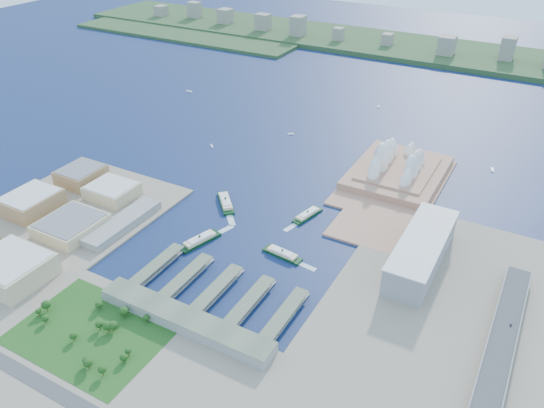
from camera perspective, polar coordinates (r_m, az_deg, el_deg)
The scene contains 24 objects.
ground at distance 650.57m, azimuth -3.15°, elevation -5.25°, with size 3000.00×3000.00×0.00m, color #0E1E45.
west_land at distance 738.73m, azimuth -24.44°, elevation -3.31°, with size 220.00×390.00×3.00m, color gray.
south_land at distance 531.79m, azimuth -15.70°, elevation -16.89°, with size 720.00×180.00×3.00m, color gray.
east_land at distance 549.89m, azimuth 16.38°, elevation -15.01°, with size 240.00×500.00×3.00m, color gray.
peninsula at distance 816.88m, azimuth 13.08°, elevation 2.36°, with size 135.00×220.00×3.00m, color #AA775D.
far_shore at distance 1494.91m, azimuth 17.80°, elevation 15.32°, with size 2200.00×260.00×12.00m, color #2D4926.
opera_house at distance 820.77m, azimuth 13.59°, elevation 4.85°, with size 134.00×180.00×58.00m, color white, non-canonical shape.
toaster_building at distance 641.36m, azimuth 15.77°, elevation -4.93°, with size 45.00×155.00×35.00m, color gray.
expressway at distance 536.09m, azimuth 22.63°, elevation -16.91°, with size 26.00×340.00×11.85m, color gray, non-canonical shape.
west_buildings at distance 747.48m, azimuth -22.68°, elevation -1.06°, with size 200.00×280.00×27.00m, color #9F794F, non-canonical shape.
ferry_wharves at distance 593.32m, azimuth -5.86°, elevation -9.07°, with size 184.00×90.00×9.30m, color #535E47, non-canonical shape.
terminal_building at distance 555.31m, azimuth -9.35°, elevation -12.23°, with size 200.00×28.00×12.00m, color gray.
park at distance 567.99m, azimuth -18.98°, elevation -12.40°, with size 150.00×110.00×16.00m, color #194714, non-canonical shape.
far_skyline at distance 1467.61m, azimuth 17.82°, elevation 16.40°, with size 1900.00×140.00×55.00m, color gray, non-canonical shape.
ferry_a at distance 742.82m, azimuth -5.02°, elevation 0.35°, with size 15.17×59.60×11.27m, color black, non-canonical shape.
ferry_b at distance 715.24m, azimuth 3.86°, elevation -1.03°, with size 12.91×50.70×9.59m, color black, non-canonical shape.
ferry_c at distance 669.71m, azimuth -7.77°, elevation -3.74°, with size 14.64×57.50×10.87m, color black, non-canonical shape.
ferry_d at distance 641.85m, azimuth 1.12°, elevation -5.24°, with size 13.04×51.24×9.69m, color black, non-canonical shape.
boat_a at distance 913.82m, azimuth -6.50°, elevation 6.25°, with size 2.99×11.97×2.31m, color white, non-canonical shape.
boat_b at distance 952.68m, azimuth 2.04°, elevation 7.55°, with size 3.71×10.61×2.87m, color white, non-canonical shape.
boat_c at distance 898.55m, azimuth 22.63°, elevation 3.43°, with size 3.80×13.04×2.93m, color white, non-canonical shape.
boat_d at distance 1172.07m, azimuth -8.92°, elevation 11.90°, with size 3.43×15.69×2.65m, color white, non-canonical shape.
boat_e at distance 1096.20m, azimuth 11.39°, elevation 10.26°, with size 3.54×11.14×2.73m, color white, non-canonical shape.
car_c at distance 583.90m, azimuth 24.31°, elevation -11.75°, with size 1.91×4.70×1.36m, color slate.
Camera 1 is at (283.62, -436.61, 390.10)m, focal length 35.00 mm.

